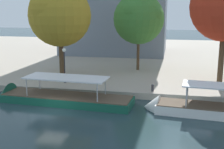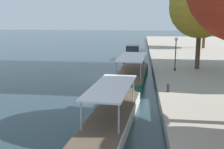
{
  "view_description": "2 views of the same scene",
  "coord_description": "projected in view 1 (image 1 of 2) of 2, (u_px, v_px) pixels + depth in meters",
  "views": [
    {
      "loc": [
        10.47,
        -24.11,
        9.26
      ],
      "look_at": [
        4.63,
        5.04,
        2.63
      ],
      "focal_mm": 47.89,
      "sensor_mm": 36.0,
      "label": 1
    },
    {
      "loc": [
        33.47,
        3.91,
        7.38
      ],
      "look_at": [
        6.87,
        1.19,
        1.81
      ],
      "focal_mm": 45.67,
      "sensor_mm": 36.0,
      "label": 2
    }
  ],
  "objects": [
    {
      "name": "tree_1",
      "position": [
        223.0,
        5.0,
        31.7
      ],
      "size": [
        7.47,
        7.47,
        12.46
      ],
      "color": "#4C3823",
      "rests_on": "dock_promenade"
    },
    {
      "name": "ground_plane",
      "position": [
        51.0,
        112.0,
        27.09
      ],
      "size": [
        220.0,
        220.0,
        0.0
      ],
      "primitive_type": "plane",
      "color": "#23383D"
    },
    {
      "name": "tour_boat_1",
      "position": [
        56.0,
        99.0,
        30.0
      ],
      "size": [
        14.54,
        4.13,
        3.96
      ],
      "rotation": [
        0.0,
        0.0,
        3.07
      ],
      "color": "#14513D",
      "rests_on": "ground_plane"
    },
    {
      "name": "tour_boat_2",
      "position": [
        212.0,
        111.0,
        26.29
      ],
      "size": [
        13.19,
        3.85,
        3.8
      ],
      "rotation": [
        0.0,
        0.0,
        3.05
      ],
      "color": "silver",
      "rests_on": "ground_plane"
    },
    {
      "name": "dock_promenade",
      "position": [
        117.0,
        54.0,
        58.61
      ],
      "size": [
        120.0,
        55.0,
        0.71
      ],
      "primitive_type": "cube",
      "color": "#A39989",
      "rests_on": "ground_plane"
    },
    {
      "name": "tree_2",
      "position": [
        139.0,
        18.0,
        40.56
      ],
      "size": [
        6.93,
        6.93,
        10.58
      ],
      "color": "#4C3823",
      "rests_on": "dock_promenade"
    },
    {
      "name": "mooring_bollard_0",
      "position": [
        153.0,
        87.0,
        31.29
      ],
      "size": [
        0.29,
        0.29,
        0.78
      ],
      "color": "#2D2D33",
      "rests_on": "dock_promenade"
    },
    {
      "name": "lamp_post",
      "position": [
        64.0,
        61.0,
        34.44
      ],
      "size": [
        0.43,
        0.43,
        4.06
      ],
      "color": "black",
      "rests_on": "dock_promenade"
    },
    {
      "name": "tree_5",
      "position": [
        58.0,
        13.0,
        36.13
      ],
      "size": [
        7.64,
        7.64,
        11.5
      ],
      "color": "#4C3823",
      "rests_on": "dock_promenade"
    }
  ]
}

